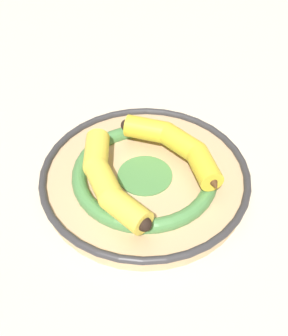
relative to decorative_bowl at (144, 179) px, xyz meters
The scene contains 4 objects.
ground_plane 0.04m from the decorative_bowl, 84.15° to the left, with size 2.80×2.80×0.00m, color beige.
decorative_bowl is the anchor object (origin of this frame).
banana_a 0.07m from the decorative_bowl, 33.63° to the right, with size 0.11×0.19×0.03m.
banana_b 0.07m from the decorative_bowl, 146.29° to the left, with size 0.16×0.16×0.04m.
Camera 1 is at (-0.44, -0.23, 0.52)m, focal length 50.00 mm.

